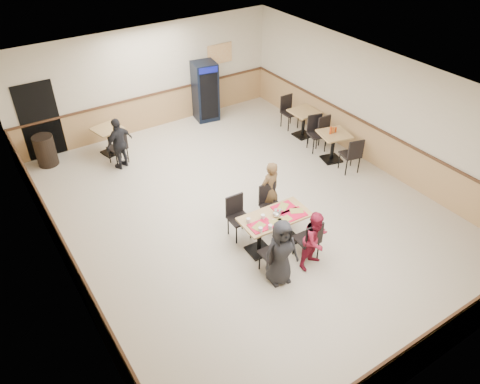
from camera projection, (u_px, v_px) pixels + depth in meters
ground at (245, 210)px, 10.80m from camera, size 10.00×10.00×0.00m
room_shell at (247, 126)px, 12.99m from camera, size 10.00×10.00×10.00m
main_table at (274, 226)px, 9.54m from camera, size 1.47×0.78×0.77m
main_chairs at (272, 228)px, 9.54m from camera, size 1.35×1.74×0.98m
diner_woman_left at (281, 252)px, 8.63m from camera, size 0.76×0.56×1.40m
diner_woman_right at (316, 240)px, 9.01m from camera, size 0.70×0.59×1.27m
diner_man_opposite at (270, 190)px, 10.24m from camera, size 0.55×0.40×1.41m
lone_diner at (120, 143)px, 11.94m from camera, size 0.89×0.60×1.40m
tabletop_clutter at (277, 217)px, 9.34m from camera, size 1.27×0.64×0.12m
side_table_near at (333, 142)px, 12.33m from camera, size 0.90×0.90×0.80m
side_table_near_chair_south at (350, 154)px, 11.91m from camera, size 0.57×0.57×1.01m
side_table_near_chair_north at (317, 134)px, 12.77m from camera, size 0.57×0.57×1.01m
side_table_far at (304, 119)px, 13.43m from camera, size 0.74×0.74×0.79m
side_table_far_chair_south at (318, 129)px, 13.01m from camera, size 0.47×0.47×1.00m
side_table_far_chair_north at (290, 112)px, 13.87m from camera, size 0.47×0.47×1.00m
condiment_caddy at (333, 130)px, 12.14m from camera, size 0.23×0.06×0.20m
back_table at (109, 137)px, 12.64m from camera, size 0.85×0.85×0.76m
back_table_chair_lone at (117, 147)px, 12.24m from camera, size 0.53×0.53×0.96m
pepsi_cooler at (205, 91)px, 14.14m from camera, size 0.78×0.78×1.79m
trash_bin at (45, 151)px, 12.21m from camera, size 0.53×0.53×0.83m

